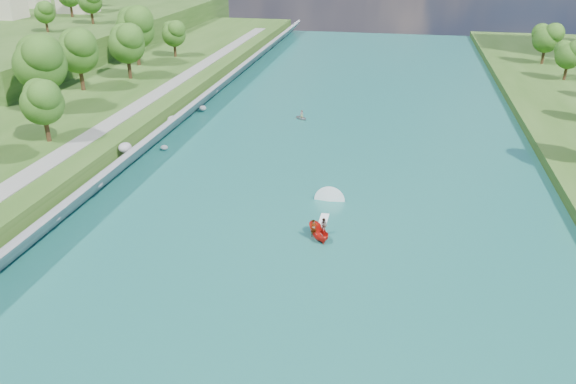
# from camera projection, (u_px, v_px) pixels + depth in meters

# --- Properties ---
(ground) EXTENTS (260.00, 260.00, 0.00)m
(ground) POSITION_uv_depth(u_px,v_px,m) (292.00, 288.00, 49.46)
(ground) COLOR #2D5119
(ground) RESTS_ON ground
(river_water) EXTENTS (55.00, 240.00, 0.10)m
(river_water) POSITION_uv_depth(u_px,v_px,m) (324.00, 193.00, 67.23)
(river_water) COLOR #195F61
(river_water) RESTS_ON ground
(ridge_west) EXTENTS (60.00, 120.00, 9.00)m
(ridge_west) POSITION_uv_depth(u_px,v_px,m) (52.00, 33.00, 146.82)
(ridge_west) COLOR #2D5119
(ridge_west) RESTS_ON ground
(riprap_bank) EXTENTS (4.04, 236.00, 4.19)m
(riprap_bank) POSITION_uv_depth(u_px,v_px,m) (118.00, 167.00, 70.07)
(riprap_bank) COLOR slate
(riprap_bank) RESTS_ON ground
(riverside_path) EXTENTS (3.00, 200.00, 0.10)m
(riverside_path) POSITION_uv_depth(u_px,v_px,m) (72.00, 147.00, 71.56)
(riverside_path) COLOR gray
(riverside_path) RESTS_ON berm_west
(motorboat) EXTENTS (3.60, 18.70, 2.20)m
(motorboat) POSITION_uv_depth(u_px,v_px,m) (321.00, 224.00, 58.86)
(motorboat) COLOR red
(motorboat) RESTS_ON river_water
(raft) EXTENTS (3.01, 3.02, 1.49)m
(raft) POSITION_uv_depth(u_px,v_px,m) (302.00, 117.00, 93.79)
(raft) COLOR gray
(raft) RESTS_ON river_water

